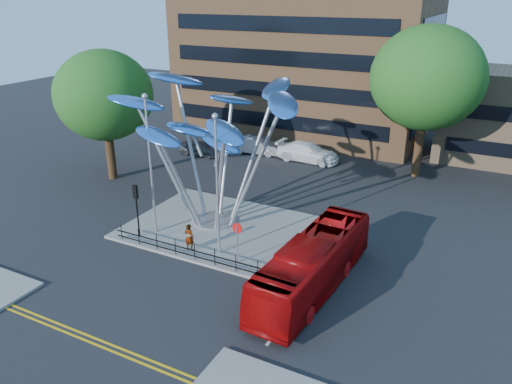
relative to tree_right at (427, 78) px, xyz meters
The scene contains 17 objects.
ground 24.75m from the tree_right, 109.98° to the right, with size 120.00×120.00×0.00m, color black.
traffic_island 20.01m from the tree_right, 119.36° to the right, with size 12.00×9.00×0.15m, color slate.
double_yellow_near 30.21m from the tree_right, 105.95° to the right, with size 40.00×0.12×0.01m, color gold.
double_yellow_far 30.49m from the tree_right, 105.78° to the right, with size 40.00×0.12×0.01m, color gold.
tree_right is the anchor object (origin of this frame).
tree_left 25.09m from the tree_right, 151.39° to the right, with size 7.60×7.60×10.32m.
leaf_sculpture 18.37m from the tree_right, 123.31° to the right, with size 12.72×9.54×9.51m.
street_lamp_left 22.49m from the tree_right, 124.05° to the right, with size 0.36×0.36×8.80m.
street_lamp_right 20.64m from the tree_right, 111.54° to the right, with size 0.36×0.36×8.30m.
traffic_light_island 24.06m from the tree_right, 123.69° to the right, with size 0.28×0.18×3.42m.
no_entry_sign_island 21.31m from the tree_right, 107.12° to the right, with size 0.60×0.10×2.45m.
pedestrian_railing_front 23.43m from the tree_right, 113.91° to the right, with size 10.00×0.06×1.00m.
red_bus 20.91m from the tree_right, 94.05° to the right, with size 2.41×10.32×2.87m, color #980707.
pedestrian 22.70m from the tree_right, 115.32° to the right, with size 0.61×0.40×1.67m, color gray.
parked_car_left 20.70m from the tree_right, 169.44° to the right, with size 1.63×4.06×1.38m, color #46494F.
parked_car_mid 16.24m from the tree_right, behind, with size 1.72×4.92×1.62m, color #B0B2B8.
parked_car_right 11.87m from the tree_right, behind, with size 2.32×5.70×1.65m, color white.
Camera 1 is at (14.22, -18.76, 14.43)m, focal length 35.00 mm.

